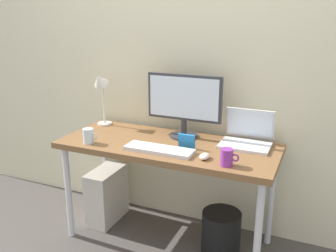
% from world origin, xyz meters
% --- Properties ---
extents(ground_plane, '(6.00, 6.00, 0.00)m').
position_xyz_m(ground_plane, '(0.00, 0.00, 0.00)').
color(ground_plane, '#4C4742').
extents(back_wall, '(4.40, 0.04, 2.60)m').
position_xyz_m(back_wall, '(0.00, 0.36, 1.30)').
color(back_wall, beige).
rests_on(back_wall, ground_plane).
extents(desk, '(1.45, 0.60, 0.73)m').
position_xyz_m(desk, '(0.00, 0.00, 0.66)').
color(desk, brown).
rests_on(desk, ground_plane).
extents(monitor, '(0.53, 0.20, 0.44)m').
position_xyz_m(monitor, '(0.05, 0.17, 0.98)').
color(monitor, '#333338').
rests_on(monitor, desk).
extents(laptop, '(0.32, 0.27, 0.23)m').
position_xyz_m(laptop, '(0.48, 0.19, 0.79)').
color(laptop, silver).
rests_on(laptop, desk).
extents(desk_lamp, '(0.11, 0.16, 0.42)m').
position_xyz_m(desk_lamp, '(-0.62, 0.17, 1.03)').
color(desk_lamp, silver).
rests_on(desk_lamp, desk).
extents(keyboard, '(0.44, 0.14, 0.02)m').
position_xyz_m(keyboard, '(0.01, -0.16, 0.74)').
color(keyboard, silver).
rests_on(keyboard, desk).
extents(mouse, '(0.06, 0.09, 0.03)m').
position_xyz_m(mouse, '(0.31, -0.17, 0.75)').
color(mouse, silver).
rests_on(mouse, desk).
extents(coffee_mug, '(0.11, 0.07, 0.10)m').
position_xyz_m(coffee_mug, '(0.45, -0.21, 0.78)').
color(coffee_mug, purple).
rests_on(coffee_mug, desk).
extents(glass_cup, '(0.11, 0.07, 0.10)m').
position_xyz_m(glass_cup, '(-0.48, -0.21, 0.78)').
color(glass_cup, silver).
rests_on(glass_cup, desk).
extents(photo_frame, '(0.11, 0.03, 0.09)m').
position_xyz_m(photo_frame, '(0.15, -0.03, 0.78)').
color(photo_frame, '#1E72BF').
rests_on(photo_frame, desk).
extents(computer_tower, '(0.18, 0.36, 0.42)m').
position_xyz_m(computer_tower, '(-0.54, 0.06, 0.21)').
color(computer_tower, silver).
rests_on(computer_tower, ground_plane).
extents(wastebasket, '(0.26, 0.26, 0.30)m').
position_xyz_m(wastebasket, '(0.39, -0.00, 0.15)').
color(wastebasket, black).
rests_on(wastebasket, ground_plane).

